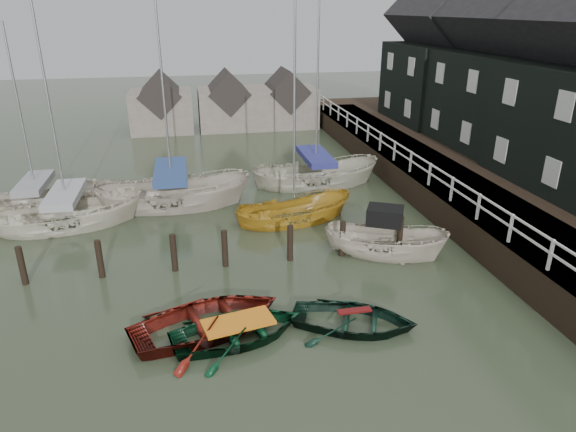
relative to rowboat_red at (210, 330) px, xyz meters
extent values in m
plane|color=#2C3522|center=(2.00, 0.94, 0.00)|extent=(120.00, 120.00, 0.00)
cube|color=black|center=(11.50, 10.94, 1.40)|extent=(3.00, 32.00, 0.20)
cube|color=silver|center=(10.00, 10.94, 2.45)|extent=(0.06, 32.00, 0.06)
cube|color=silver|center=(10.00, 10.94, 2.05)|extent=(0.06, 32.00, 0.06)
cube|color=black|center=(17.00, 10.94, 0.00)|extent=(14.00, 38.00, 1.50)
cube|color=black|center=(17.00, 12.94, 4.00)|extent=(6.00, 7.00, 5.00)
cube|color=black|center=(17.00, 12.94, 8.25)|extent=(6.11, 7.14, 6.11)
cube|color=black|center=(17.00, 19.94, 4.00)|extent=(6.40, 7.00, 5.00)
cube|color=black|center=(17.00, 19.94, 8.25)|extent=(6.52, 7.14, 6.52)
cylinder|color=black|center=(-6.00, 3.94, 0.50)|extent=(0.22, 0.22, 1.80)
cylinder|color=black|center=(-3.50, 3.94, 0.50)|extent=(0.22, 0.22, 1.80)
cylinder|color=black|center=(-1.00, 3.94, 0.50)|extent=(0.22, 0.22, 1.80)
cylinder|color=black|center=(0.80, 3.94, 0.50)|extent=(0.22, 0.22, 1.80)
cylinder|color=black|center=(3.20, 3.94, 0.50)|extent=(0.22, 0.22, 1.80)
cylinder|color=black|center=(5.20, 3.94, 0.50)|extent=(0.22, 0.22, 1.80)
cylinder|color=black|center=(7.50, 3.94, 0.50)|extent=(0.22, 0.22, 1.80)
cube|color=#665B51|center=(-2.00, 26.94, 1.50)|extent=(4.50, 4.00, 3.00)
cube|color=#282321|center=(-2.00, 26.94, 2.80)|extent=(3.18, 4.08, 3.18)
cube|color=#665B51|center=(3.00, 26.94, 1.50)|extent=(4.50, 4.00, 3.00)
cube|color=#282321|center=(3.00, 26.94, 2.80)|extent=(3.18, 4.08, 3.18)
cube|color=#665B51|center=(7.50, 26.94, 1.50)|extent=(4.50, 4.00, 3.00)
cube|color=#282321|center=(7.50, 26.94, 2.80)|extent=(3.18, 4.08, 3.18)
imported|color=#5D140D|center=(0.00, 0.00, 0.00)|extent=(5.29, 4.48, 0.93)
imported|color=black|center=(0.80, -0.55, 0.00)|extent=(4.30, 3.46, 0.79)
imported|color=black|center=(4.18, -0.66, 0.00)|extent=(4.38, 3.82, 0.76)
imported|color=beige|center=(6.79, 3.66, 0.00)|extent=(4.91, 3.62, 1.78)
cube|color=black|center=(6.79, 3.86, 1.53)|extent=(1.61, 1.48, 0.65)
imported|color=beige|center=(-5.47, 8.92, 0.00)|extent=(6.56, 3.39, 2.41)
cylinder|color=#B2B2B7|center=(-5.47, 8.92, 5.89)|extent=(0.10, 0.10, 9.12)
cube|color=#96969B|center=(-5.47, 8.92, 1.45)|extent=(3.60, 1.82, 0.30)
imported|color=beige|center=(-1.12, 10.58, 0.00)|extent=(7.46, 3.16, 2.83)
cylinder|color=#B2B2B7|center=(-1.12, 10.58, 5.92)|extent=(0.10, 0.10, 8.72)
cube|color=navy|center=(-1.12, 10.58, 1.67)|extent=(4.10, 1.69, 0.30)
imported|color=#B48421|center=(4.12, 7.65, 0.00)|extent=(5.56, 2.84, 2.05)
cylinder|color=#B2B2B7|center=(4.12, 7.65, 5.06)|extent=(0.10, 0.10, 7.87)
imported|color=#BDB8A2|center=(6.24, 12.25, 0.00)|extent=(6.77, 2.66, 2.60)
cylinder|color=#B2B2B7|center=(6.24, 12.25, 6.16)|extent=(0.10, 0.10, 9.46)
cube|color=navy|center=(6.24, 12.25, 1.55)|extent=(3.72, 1.41, 0.30)
imported|color=beige|center=(-7.22, 11.09, 0.00)|extent=(5.95, 2.73, 2.22)
cylinder|color=#B2B2B7|center=(-7.22, 11.09, 4.73)|extent=(0.10, 0.10, 7.02)
cube|color=gray|center=(-7.22, 11.09, 1.34)|extent=(3.27, 1.46, 0.30)
camera|label=1|loc=(-0.20, -12.81, 8.76)|focal=32.00mm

